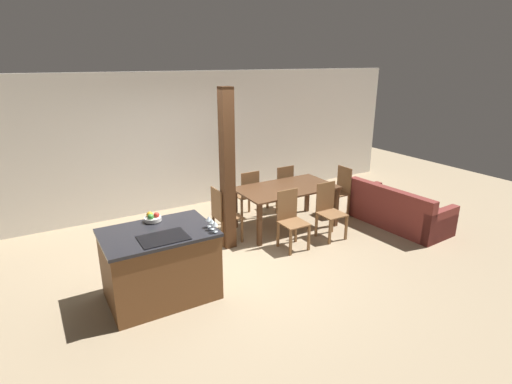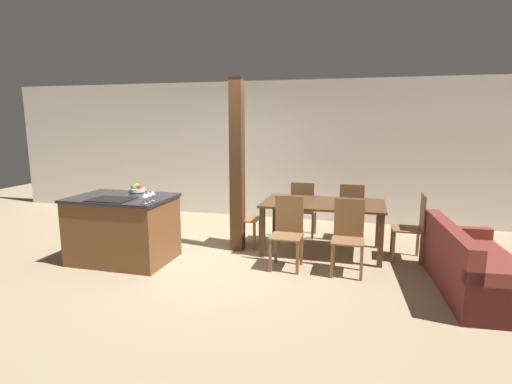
{
  "view_description": "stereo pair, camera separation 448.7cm",
  "coord_description": "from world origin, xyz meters",
  "px_view_note": "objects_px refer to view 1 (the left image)",
  "views": [
    {
      "loc": [
        -2.36,
        -4.87,
        2.91
      ],
      "look_at": [
        0.6,
        0.2,
        0.95
      ],
      "focal_mm": 28.0,
      "sensor_mm": 36.0,
      "label": 1
    },
    {
      "loc": [
        2.01,
        -5.1,
        1.93
      ],
      "look_at": [
        0.6,
        0.2,
        0.95
      ],
      "focal_mm": 28.0,
      "sensor_mm": 36.0,
      "label": 2
    }
  ],
  "objects_px": {
    "kitchen_island": "(160,264)",
    "timber_post": "(227,171)",
    "wine_glass_middle": "(212,221)",
    "fruit_bowl": "(152,218)",
    "dining_chair_far_right": "(282,187)",
    "dining_chair_near_right": "(329,210)",
    "dining_table": "(286,192)",
    "couch": "(398,212)",
    "dining_chair_far_left": "(247,194)",
    "dining_chair_head_end": "(223,214)",
    "wine_glass_far": "(209,219)",
    "dining_chair_foot_end": "(339,190)",
    "dining_chair_near_left": "(291,219)",
    "wine_glass_near": "(215,224)"
  },
  "relations": [
    {
      "from": "kitchen_island",
      "to": "timber_post",
      "type": "xyz_separation_m",
      "value": [
        1.39,
        0.86,
        0.81
      ]
    },
    {
      "from": "wine_glass_middle",
      "to": "fruit_bowl",
      "type": "bearing_deg",
      "value": 131.14
    },
    {
      "from": "dining_chair_far_right",
      "to": "timber_post",
      "type": "bearing_deg",
      "value": 29.11
    },
    {
      "from": "fruit_bowl",
      "to": "dining_chair_near_right",
      "type": "bearing_deg",
      "value": 0.27
    },
    {
      "from": "dining_table",
      "to": "couch",
      "type": "relative_size",
      "value": 0.96
    },
    {
      "from": "couch",
      "to": "timber_post",
      "type": "distance_m",
      "value": 3.31
    },
    {
      "from": "dining_chair_far_left",
      "to": "timber_post",
      "type": "xyz_separation_m",
      "value": [
        -0.86,
        -0.91,
        0.78
      ]
    },
    {
      "from": "kitchen_island",
      "to": "dining_chair_far_right",
      "type": "xyz_separation_m",
      "value": [
        3.04,
        1.78,
        0.03
      ]
    },
    {
      "from": "wine_glass_middle",
      "to": "dining_table",
      "type": "bearing_deg",
      "value": 33.69
    },
    {
      "from": "dining_chair_far_left",
      "to": "timber_post",
      "type": "bearing_deg",
      "value": 46.87
    },
    {
      "from": "dining_chair_near_right",
      "to": "dining_chair_far_right",
      "type": "height_order",
      "value": "same"
    },
    {
      "from": "fruit_bowl",
      "to": "dining_chair_head_end",
      "type": "relative_size",
      "value": 0.23
    },
    {
      "from": "wine_glass_far",
      "to": "dining_chair_far_left",
      "type": "relative_size",
      "value": 0.15
    },
    {
      "from": "dining_table",
      "to": "couch",
      "type": "height_order",
      "value": "couch"
    },
    {
      "from": "kitchen_island",
      "to": "dining_chair_far_left",
      "type": "distance_m",
      "value": 2.87
    },
    {
      "from": "timber_post",
      "to": "wine_glass_far",
      "type": "bearing_deg",
      "value": -126.59
    },
    {
      "from": "dining_table",
      "to": "dining_chair_near_right",
      "type": "distance_m",
      "value": 0.83
    },
    {
      "from": "dining_chair_foot_end",
      "to": "dining_table",
      "type": "bearing_deg",
      "value": -90.0
    },
    {
      "from": "dining_chair_near_left",
      "to": "dining_chair_near_right",
      "type": "relative_size",
      "value": 1.0
    },
    {
      "from": "kitchen_island",
      "to": "dining_chair_foot_end",
      "type": "height_order",
      "value": "dining_chair_foot_end"
    },
    {
      "from": "dining_chair_near_right",
      "to": "dining_chair_far_right",
      "type": "distance_m",
      "value": 1.43
    },
    {
      "from": "fruit_bowl",
      "to": "couch",
      "type": "height_order",
      "value": "fruit_bowl"
    },
    {
      "from": "dining_chair_far_left",
      "to": "dining_chair_far_right",
      "type": "height_order",
      "value": "same"
    },
    {
      "from": "wine_glass_far",
      "to": "timber_post",
      "type": "bearing_deg",
      "value": 53.41
    },
    {
      "from": "wine_glass_near",
      "to": "dining_table",
      "type": "relative_size",
      "value": 0.08
    },
    {
      "from": "dining_table",
      "to": "kitchen_island",
      "type": "bearing_deg",
      "value": -158.08
    },
    {
      "from": "wine_glass_near",
      "to": "timber_post",
      "type": "bearing_deg",
      "value": 57.64
    },
    {
      "from": "dining_chair_far_right",
      "to": "couch",
      "type": "xyz_separation_m",
      "value": [
        1.41,
        -1.7,
        -0.23
      ]
    },
    {
      "from": "dining_chair_far_left",
      "to": "dining_chair_head_end",
      "type": "bearing_deg",
      "value": 39.85
    },
    {
      "from": "dining_chair_foot_end",
      "to": "dining_chair_head_end",
      "type": "bearing_deg",
      "value": -90.0
    },
    {
      "from": "wine_glass_far",
      "to": "dining_chair_head_end",
      "type": "distance_m",
      "value": 1.59
    },
    {
      "from": "dining_chair_near_right",
      "to": "dining_chair_foot_end",
      "type": "xyz_separation_m",
      "value": [
        0.86,
        0.72,
        0.0
      ]
    },
    {
      "from": "wine_glass_far",
      "to": "dining_chair_head_end",
      "type": "xyz_separation_m",
      "value": [
        0.8,
        1.27,
        -0.54
      ]
    },
    {
      "from": "kitchen_island",
      "to": "dining_chair_far_right",
      "type": "height_order",
      "value": "dining_chair_far_right"
    },
    {
      "from": "wine_glass_middle",
      "to": "wine_glass_far",
      "type": "distance_m",
      "value": 0.09
    },
    {
      "from": "wine_glass_far",
      "to": "dining_chair_near_left",
      "type": "relative_size",
      "value": 0.15
    },
    {
      "from": "dining_chair_far_right",
      "to": "dining_chair_far_left",
      "type": "bearing_deg",
      "value": 0.0
    },
    {
      "from": "dining_chair_near_left",
      "to": "timber_post",
      "type": "bearing_deg",
      "value": 148.86
    },
    {
      "from": "wine_glass_far",
      "to": "fruit_bowl",
      "type": "bearing_deg",
      "value": 135.62
    },
    {
      "from": "dining_chair_head_end",
      "to": "fruit_bowl",
      "type": "bearing_deg",
      "value": 118.4
    },
    {
      "from": "wine_glass_far",
      "to": "dining_chair_far_left",
      "type": "height_order",
      "value": "wine_glass_far"
    },
    {
      "from": "fruit_bowl",
      "to": "dining_chair_near_left",
      "type": "height_order",
      "value": "fruit_bowl"
    },
    {
      "from": "fruit_bowl",
      "to": "dining_table",
      "type": "bearing_deg",
      "value": 15.68
    },
    {
      "from": "dining_chair_near_left",
      "to": "dining_chair_head_end",
      "type": "height_order",
      "value": "same"
    },
    {
      "from": "dining_chair_far_right",
      "to": "dining_chair_head_end",
      "type": "bearing_deg",
      "value": 23.54
    },
    {
      "from": "wine_glass_middle",
      "to": "couch",
      "type": "bearing_deg",
      "value": 5.7
    },
    {
      "from": "wine_glass_near",
      "to": "wine_glass_middle",
      "type": "bearing_deg",
      "value": 90.0
    },
    {
      "from": "wine_glass_far",
      "to": "dining_chair_far_right",
      "type": "bearing_deg",
      "value": 39.18
    },
    {
      "from": "couch",
      "to": "wine_glass_near",
      "type": "bearing_deg",
      "value": 93.06
    },
    {
      "from": "wine_glass_far",
      "to": "dining_chair_near_left",
      "type": "height_order",
      "value": "wine_glass_far"
    }
  ]
}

